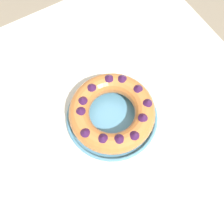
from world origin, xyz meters
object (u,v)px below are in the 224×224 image
Objects in this scene: fork at (76,68)px; serving_knife at (66,65)px; cake_knife at (78,74)px; bundt_cake at (112,112)px; serving_dish at (112,117)px.

serving_knife reaches higher than fork.
cake_knife is at bearing 13.78° from serving_knife.
serving_knife is at bearing -158.80° from cake_knife.
cake_knife is (0.03, -0.01, 0.00)m from fork.
bundt_cake is 0.30m from serving_knife.
fork is 0.04m from serving_knife.
cake_knife is (0.06, 0.02, 0.00)m from serving_knife.
serving_dish is 1.88× the size of cake_knife.
serving_knife is (-0.03, -0.03, 0.00)m from fork.
fork is at bearing 35.44° from serving_knife.
bundt_cake is (0.00, 0.00, 0.05)m from serving_dish.
serving_dish is 1.58× the size of serving_knife.
fork is at bearing -177.29° from bundt_cake.
bundt_cake is at bearing 7.32° from cake_knife.
serving_dish is at bearing 2.94° from serving_knife.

